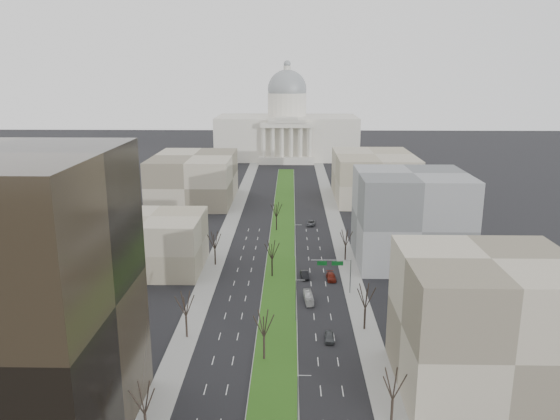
# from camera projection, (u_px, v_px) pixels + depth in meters

# --- Properties ---
(ground) EXTENTS (600.00, 600.00, 0.00)m
(ground) POSITION_uv_depth(u_px,v_px,m) (283.00, 231.00, 173.78)
(ground) COLOR black
(ground) RESTS_ON ground
(median) EXTENTS (8.00, 222.03, 0.20)m
(median) POSITION_uv_depth(u_px,v_px,m) (283.00, 231.00, 172.78)
(median) COLOR #999993
(median) RESTS_ON ground
(sidewalk_left) EXTENTS (5.00, 330.00, 0.15)m
(sidewalk_left) POSITION_uv_depth(u_px,v_px,m) (218.00, 256.00, 149.91)
(sidewalk_left) COLOR gray
(sidewalk_left) RESTS_ON ground
(sidewalk_right) EXTENTS (5.00, 330.00, 0.15)m
(sidewalk_right) POSITION_uv_depth(u_px,v_px,m) (345.00, 257.00, 149.20)
(sidewalk_right) COLOR gray
(sidewalk_right) RESTS_ON ground
(capitol) EXTENTS (80.00, 46.00, 55.00)m
(capitol) POSITION_uv_depth(u_px,v_px,m) (287.00, 130.00, 314.57)
(capitol) COLOR beige
(capitol) RESTS_ON ground
(building_beige_left) EXTENTS (26.00, 22.00, 14.00)m
(building_beige_left) POSITION_uv_depth(u_px,v_px,m) (151.00, 243.00, 138.82)
(building_beige_left) COLOR #9D9379
(building_beige_left) RESTS_ON ground
(building_tan_right) EXTENTS (26.00, 24.00, 22.00)m
(building_tan_right) POSITION_uv_depth(u_px,v_px,m) (485.00, 325.00, 85.16)
(building_tan_right) COLOR #7A715D
(building_tan_right) RESTS_ON ground
(building_grey_right) EXTENTS (28.00, 26.00, 24.00)m
(building_grey_right) POSITION_uv_depth(u_px,v_px,m) (411.00, 218.00, 142.99)
(building_grey_right) COLOR slate
(building_grey_right) RESTS_ON ground
(building_far_left) EXTENTS (30.00, 40.00, 18.00)m
(building_far_left) POSITION_uv_depth(u_px,v_px,m) (194.00, 178.00, 210.99)
(building_far_left) COLOR #7A715D
(building_far_left) RESTS_ON ground
(building_far_right) EXTENTS (30.00, 40.00, 18.00)m
(building_far_right) POSITION_uv_depth(u_px,v_px,m) (373.00, 177.00, 214.41)
(building_far_right) COLOR #9D9379
(building_far_right) RESTS_ON ground
(tree_left_near) EXTENTS (5.10, 5.10, 9.18)m
(tree_left_near) POSITION_uv_depth(u_px,v_px,m) (144.00, 398.00, 73.72)
(tree_left_near) COLOR black
(tree_left_near) RESTS_ON ground
(tree_left_mid) EXTENTS (5.40, 5.40, 9.72)m
(tree_left_mid) POSITION_uv_depth(u_px,v_px,m) (185.00, 303.00, 102.67)
(tree_left_mid) COLOR black
(tree_left_mid) RESTS_ON ground
(tree_left_far) EXTENTS (5.28, 5.28, 9.50)m
(tree_left_far) POSITION_uv_depth(u_px,v_px,m) (215.00, 240.00, 141.44)
(tree_left_far) COLOR black
(tree_left_far) RESTS_ON ground
(tree_right_near) EXTENTS (5.16, 5.16, 9.29)m
(tree_right_near) POSITION_uv_depth(u_px,v_px,m) (393.00, 384.00, 76.88)
(tree_right_near) COLOR black
(tree_right_near) RESTS_ON ground
(tree_right_mid) EXTENTS (5.52, 5.52, 9.94)m
(tree_right_mid) POSITION_uv_depth(u_px,v_px,m) (366.00, 296.00, 105.81)
(tree_right_mid) COLOR black
(tree_right_mid) RESTS_ON ground
(tree_right_far) EXTENTS (5.04, 5.04, 9.07)m
(tree_right_far) POSITION_uv_depth(u_px,v_px,m) (346.00, 237.00, 144.70)
(tree_right_far) COLOR black
(tree_right_far) RESTS_ON ground
(tree_median_a) EXTENTS (5.40, 5.40, 9.72)m
(tree_median_a) POSITION_uv_depth(u_px,v_px,m) (264.00, 323.00, 94.62)
(tree_median_a) COLOR black
(tree_median_a) RESTS_ON ground
(tree_median_b) EXTENTS (5.40, 5.40, 9.72)m
(tree_median_b) POSITION_uv_depth(u_px,v_px,m) (272.00, 250.00, 133.35)
(tree_median_b) COLOR black
(tree_median_b) RESTS_ON ground
(tree_median_c) EXTENTS (5.40, 5.40, 9.72)m
(tree_median_c) POSITION_uv_depth(u_px,v_px,m) (276.00, 209.00, 172.08)
(tree_median_c) COLOR black
(tree_median_c) RESTS_ON ground
(streetlamp_median_a) EXTENTS (1.90, 0.20, 9.16)m
(streetlamp_median_a) POSITION_uv_depth(u_px,v_px,m) (298.00, 403.00, 75.68)
(streetlamp_median_a) COLOR gray
(streetlamp_median_a) RESTS_ON ground
(streetlamp_median_b) EXTENTS (1.90, 0.20, 9.16)m
(streetlamp_median_b) POSITION_uv_depth(u_px,v_px,m) (296.00, 300.00, 109.57)
(streetlamp_median_b) COLOR gray
(streetlamp_median_b) RESTS_ON ground
(streetlamp_median_c) EXTENTS (1.90, 0.20, 9.16)m
(streetlamp_median_c) POSITION_uv_depth(u_px,v_px,m) (295.00, 240.00, 148.30)
(streetlamp_median_c) COLOR gray
(streetlamp_median_c) RESTS_ON ground
(mast_arm_signs) EXTENTS (9.12, 0.24, 8.09)m
(mast_arm_signs) POSITION_uv_depth(u_px,v_px,m) (339.00, 268.00, 123.60)
(mast_arm_signs) COLOR gray
(mast_arm_signs) RESTS_ON ground
(car_grey_near) EXTENTS (1.91, 4.41, 1.48)m
(car_grey_near) POSITION_uv_depth(u_px,v_px,m) (329.00, 337.00, 102.94)
(car_grey_near) COLOR #414548
(car_grey_near) RESTS_ON ground
(car_black) EXTENTS (2.35, 5.20, 1.66)m
(car_black) POSITION_uv_depth(u_px,v_px,m) (305.00, 275.00, 134.07)
(car_black) COLOR black
(car_black) RESTS_ON ground
(car_red) EXTENTS (2.35, 5.36, 1.53)m
(car_red) POSITION_uv_depth(u_px,v_px,m) (331.00, 277.00, 132.87)
(car_red) COLOR #63170D
(car_red) RESTS_ON ground
(car_grey_far) EXTENTS (3.16, 5.68, 1.50)m
(car_grey_far) POSITION_uv_depth(u_px,v_px,m) (311.00, 223.00, 179.53)
(car_grey_far) COLOR #46484D
(car_grey_far) RESTS_ON ground
(box_van) EXTENTS (2.20, 7.12, 1.95)m
(box_van) POSITION_uv_depth(u_px,v_px,m) (309.00, 298.00, 120.24)
(box_van) COLOR silver
(box_van) RESTS_ON ground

